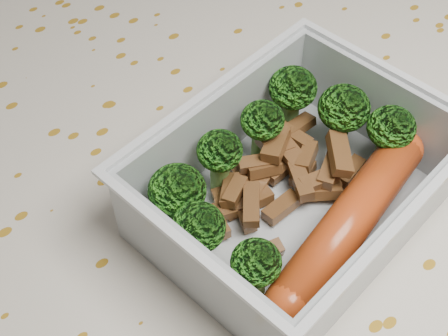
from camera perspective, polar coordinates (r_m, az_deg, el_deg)
dining_table at (r=0.49m, az=-0.09°, el=-9.64°), size 1.40×0.90×0.75m
tablecloth at (r=0.45m, az=-0.10°, el=-6.42°), size 1.46×0.96×0.19m
lunch_container at (r=0.40m, az=6.45°, el=-2.15°), size 0.21×0.17×0.07m
broccoli_florets at (r=0.39m, az=4.40°, el=1.19°), size 0.17×0.12×0.05m
meat_pile at (r=0.41m, az=5.23°, el=-0.73°), size 0.12×0.08×0.03m
sausage at (r=0.38m, az=11.49°, el=-4.68°), size 0.16×0.06×0.03m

